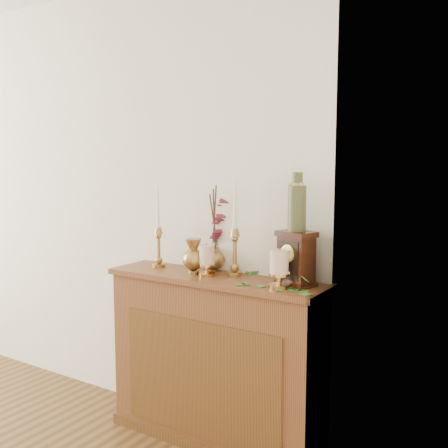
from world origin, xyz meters
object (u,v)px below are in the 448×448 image
Objects in this scene: candlestick_left at (159,241)px; bud_vase at (193,257)px; ginger_jar at (218,232)px; ceramic_vase at (297,205)px; mantel_clock at (296,259)px; candlestick_center at (235,244)px.

bud_vase is (0.28, -0.05, -0.06)m from candlestick_left.
candlestick_left reaches higher than bud_vase.
ceramic_vase is (0.53, -0.11, 0.18)m from ginger_jar.
mantel_clock is at bearing -11.67° from ginger_jar.
candlestick_center is at bearing 24.69° from bud_vase.
ginger_jar is at bearing 168.59° from ceramic_vase.
candlestick_left is 0.89m from ceramic_vase.
bud_vase is at bearing -10.06° from candlestick_left.
candlestick_center is 0.44m from ceramic_vase.
mantel_clock is (0.53, -0.11, -0.08)m from ginger_jar.
bud_vase is at bearing -173.87° from ceramic_vase.
candlestick_left is 0.98× the size of ginger_jar.
mantel_clock is 0.27m from ceramic_vase.
bud_vase is 0.67× the size of ceramic_vase.
ginger_jar is at bearing -174.01° from mantel_clock.
candlestick_center reaches higher than candlestick_left.
bud_vase is 0.58m from mantel_clock.
mantel_clock is (0.58, 0.06, 0.04)m from bud_vase.
ginger_jar reaches higher than candlestick_left.
ceramic_vase reaches higher than bud_vase.
candlestick_left is at bearing -161.73° from mantel_clock.
ginger_jar is 1.68× the size of ceramic_vase.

